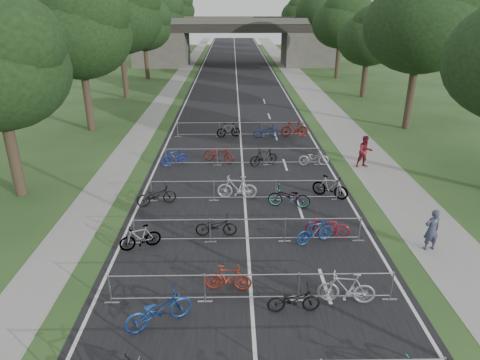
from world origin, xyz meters
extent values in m
cube|color=black|center=(0.00, 50.00, 0.01)|extent=(11.00, 140.00, 0.01)
cube|color=gray|center=(8.00, 50.00, 0.01)|extent=(3.00, 140.00, 0.01)
cube|color=gray|center=(-7.50, 50.00, 0.01)|extent=(2.00, 140.00, 0.01)
cube|color=silver|center=(0.00, 50.00, 0.00)|extent=(0.12, 140.00, 0.00)
cube|color=#47443F|center=(-11.50, 65.00, 2.50)|extent=(8.00, 8.00, 5.00)
cube|color=#47443F|center=(11.50, 65.00, 2.50)|extent=(8.00, 8.00, 5.00)
cube|color=black|center=(0.00, 65.00, 5.60)|extent=(30.00, 8.00, 1.20)
cube|color=#47443F|center=(0.00, 61.20, 6.60)|extent=(30.00, 0.40, 0.90)
cube|color=#47443F|center=(0.00, 68.80, 6.60)|extent=(30.00, 0.40, 0.90)
cylinder|color=#33261C|center=(-11.50, 16.00, 2.10)|extent=(0.56, 0.56, 4.20)
cylinder|color=#33261C|center=(-11.50, 28.00, 2.36)|extent=(0.56, 0.56, 4.72)
ellipsoid|color=black|center=(-11.50, 28.00, 6.99)|extent=(7.56, 7.56, 6.20)
sphere|color=black|center=(-10.90, 27.50, 8.50)|extent=(6.05, 6.05, 6.05)
sphere|color=black|center=(-12.00, 28.50, 6.05)|extent=(4.91, 4.91, 4.91)
cylinder|color=#33261C|center=(13.00, 28.00, 2.55)|extent=(0.56, 0.56, 5.11)
ellipsoid|color=black|center=(13.00, 28.00, 7.56)|extent=(8.18, 8.18, 6.70)
sphere|color=black|center=(13.60, 27.50, 9.20)|extent=(6.54, 6.54, 6.54)
sphere|color=black|center=(12.50, 28.50, 6.54)|extent=(5.31, 5.31, 5.31)
cylinder|color=#33261C|center=(-11.50, 40.00, 2.62)|extent=(0.56, 0.56, 5.25)
ellipsoid|color=black|center=(-11.50, 40.00, 7.77)|extent=(8.40, 8.40, 6.89)
sphere|color=black|center=(-12.00, 40.50, 6.72)|extent=(5.46, 5.46, 5.46)
cylinder|color=#33261C|center=(13.00, 40.00, 1.92)|extent=(0.56, 0.56, 3.85)
ellipsoid|color=black|center=(13.00, 40.00, 5.70)|extent=(6.16, 6.16, 5.05)
sphere|color=black|center=(13.60, 39.50, 6.93)|extent=(4.93, 4.93, 4.93)
sphere|color=black|center=(12.50, 40.50, 4.93)|extent=(4.00, 4.00, 4.00)
cylinder|color=#33261C|center=(-11.50, 52.00, 2.10)|extent=(0.56, 0.56, 4.20)
ellipsoid|color=black|center=(-11.50, 52.00, 6.22)|extent=(6.72, 6.72, 5.51)
sphere|color=black|center=(-10.90, 51.50, 7.56)|extent=(5.38, 5.38, 5.38)
sphere|color=black|center=(-12.00, 52.50, 5.38)|extent=(4.37, 4.37, 4.37)
cylinder|color=#33261C|center=(13.00, 52.00, 2.24)|extent=(0.56, 0.56, 4.48)
ellipsoid|color=black|center=(13.00, 52.00, 6.63)|extent=(7.17, 7.17, 5.88)
sphere|color=black|center=(13.60, 51.50, 8.06)|extent=(5.73, 5.73, 5.73)
sphere|color=black|center=(12.50, 52.50, 5.73)|extent=(4.66, 4.66, 4.66)
cylinder|color=#33261C|center=(-11.50, 64.00, 2.36)|extent=(0.56, 0.56, 4.72)
ellipsoid|color=black|center=(-11.50, 64.00, 6.99)|extent=(7.56, 7.56, 6.20)
sphere|color=black|center=(-10.90, 63.50, 8.50)|extent=(6.05, 6.05, 6.05)
sphere|color=black|center=(-12.00, 64.50, 6.05)|extent=(4.91, 4.91, 4.91)
cylinder|color=#33261C|center=(13.00, 64.00, 2.55)|extent=(0.56, 0.56, 5.11)
ellipsoid|color=black|center=(13.00, 64.00, 7.56)|extent=(8.18, 8.18, 6.70)
sphere|color=black|center=(13.60, 63.50, 9.20)|extent=(6.54, 6.54, 6.54)
sphere|color=black|center=(12.50, 64.50, 6.54)|extent=(5.31, 5.31, 5.31)
cylinder|color=#33261C|center=(-11.50, 76.00, 2.62)|extent=(0.56, 0.56, 5.25)
ellipsoid|color=black|center=(-11.50, 76.00, 7.77)|extent=(8.40, 8.40, 6.89)
sphere|color=black|center=(-10.90, 75.50, 9.45)|extent=(6.72, 6.72, 6.72)
sphere|color=black|center=(-12.00, 76.50, 6.72)|extent=(5.46, 5.46, 5.46)
cylinder|color=#33261C|center=(13.00, 76.00, 1.92)|extent=(0.56, 0.56, 3.85)
ellipsoid|color=black|center=(13.00, 76.00, 5.70)|extent=(6.16, 6.16, 5.05)
sphere|color=black|center=(13.60, 75.50, 6.93)|extent=(4.93, 4.93, 4.93)
sphere|color=black|center=(12.50, 76.50, 4.93)|extent=(4.00, 4.00, 4.00)
cylinder|color=#33261C|center=(-11.50, 88.00, 2.10)|extent=(0.56, 0.56, 4.20)
ellipsoid|color=black|center=(-11.50, 88.00, 6.22)|extent=(6.72, 6.72, 5.51)
sphere|color=black|center=(-10.90, 87.50, 7.56)|extent=(5.38, 5.38, 5.38)
sphere|color=black|center=(-12.00, 88.50, 5.38)|extent=(4.37, 4.37, 4.37)
cylinder|color=#33261C|center=(13.00, 88.00, 2.24)|extent=(0.56, 0.56, 4.48)
ellipsoid|color=black|center=(13.00, 88.00, 6.63)|extent=(7.17, 7.17, 5.88)
sphere|color=black|center=(13.60, 87.50, 8.06)|extent=(5.73, 5.73, 5.73)
sphere|color=black|center=(12.50, 88.50, 5.73)|extent=(4.66, 4.66, 4.66)
cylinder|color=#9A9CA2|center=(0.00, 7.20, 1.05)|extent=(9.20, 0.04, 0.04)
cylinder|color=#9A9CA2|center=(0.00, 7.20, 0.18)|extent=(9.20, 0.04, 0.04)
cylinder|color=#9A9CA2|center=(-4.60, 7.20, 0.55)|extent=(0.05, 0.05, 1.10)
cube|color=#9A9CA2|center=(-4.60, 7.20, 0.01)|extent=(0.50, 0.08, 0.03)
cylinder|color=#9A9CA2|center=(-1.53, 7.20, 0.55)|extent=(0.05, 0.05, 1.10)
cube|color=#9A9CA2|center=(-1.53, 7.20, 0.01)|extent=(0.50, 0.08, 0.03)
cylinder|color=#9A9CA2|center=(1.53, 7.20, 0.55)|extent=(0.05, 0.05, 1.10)
cube|color=#9A9CA2|center=(1.53, 7.20, 0.01)|extent=(0.50, 0.08, 0.03)
cylinder|color=#9A9CA2|center=(4.60, 7.20, 0.55)|extent=(0.05, 0.05, 1.10)
cube|color=#9A9CA2|center=(4.60, 7.20, 0.01)|extent=(0.50, 0.08, 0.03)
cylinder|color=#9A9CA2|center=(0.00, 11.00, 1.05)|extent=(9.20, 0.04, 0.04)
cylinder|color=#9A9CA2|center=(0.00, 11.00, 0.18)|extent=(9.20, 0.04, 0.04)
cylinder|color=#9A9CA2|center=(-4.60, 11.00, 0.55)|extent=(0.05, 0.05, 1.10)
cube|color=#9A9CA2|center=(-4.60, 11.00, 0.01)|extent=(0.50, 0.08, 0.03)
cylinder|color=#9A9CA2|center=(-1.53, 11.00, 0.55)|extent=(0.05, 0.05, 1.10)
cube|color=#9A9CA2|center=(-1.53, 11.00, 0.01)|extent=(0.50, 0.08, 0.03)
cylinder|color=#9A9CA2|center=(1.53, 11.00, 0.55)|extent=(0.05, 0.05, 1.10)
cube|color=#9A9CA2|center=(1.53, 11.00, 0.01)|extent=(0.50, 0.08, 0.03)
cylinder|color=#9A9CA2|center=(4.60, 11.00, 0.55)|extent=(0.05, 0.05, 1.10)
cube|color=#9A9CA2|center=(4.60, 11.00, 0.01)|extent=(0.50, 0.08, 0.03)
cylinder|color=#9A9CA2|center=(0.00, 15.00, 1.05)|extent=(9.20, 0.04, 0.04)
cylinder|color=#9A9CA2|center=(0.00, 15.00, 0.18)|extent=(9.20, 0.04, 0.04)
cylinder|color=#9A9CA2|center=(-4.60, 15.00, 0.55)|extent=(0.05, 0.05, 1.10)
cube|color=#9A9CA2|center=(-4.60, 15.00, 0.01)|extent=(0.50, 0.08, 0.03)
cylinder|color=#9A9CA2|center=(-1.53, 15.00, 0.55)|extent=(0.05, 0.05, 1.10)
cube|color=#9A9CA2|center=(-1.53, 15.00, 0.01)|extent=(0.50, 0.08, 0.03)
cylinder|color=#9A9CA2|center=(1.53, 15.00, 0.55)|extent=(0.05, 0.05, 1.10)
cube|color=#9A9CA2|center=(1.53, 15.00, 0.01)|extent=(0.50, 0.08, 0.03)
cylinder|color=#9A9CA2|center=(4.60, 15.00, 0.55)|extent=(0.05, 0.05, 1.10)
cube|color=#9A9CA2|center=(4.60, 15.00, 0.01)|extent=(0.50, 0.08, 0.03)
cylinder|color=#9A9CA2|center=(0.00, 20.00, 1.05)|extent=(9.20, 0.04, 0.04)
cylinder|color=#9A9CA2|center=(0.00, 20.00, 0.18)|extent=(9.20, 0.04, 0.04)
cylinder|color=#9A9CA2|center=(-4.60, 20.00, 0.55)|extent=(0.05, 0.05, 1.10)
cube|color=#9A9CA2|center=(-4.60, 20.00, 0.01)|extent=(0.50, 0.08, 0.03)
cylinder|color=#9A9CA2|center=(-1.53, 20.00, 0.55)|extent=(0.05, 0.05, 1.10)
cube|color=#9A9CA2|center=(-1.53, 20.00, 0.01)|extent=(0.50, 0.08, 0.03)
cylinder|color=#9A9CA2|center=(1.53, 20.00, 0.55)|extent=(0.05, 0.05, 1.10)
cube|color=#9A9CA2|center=(1.53, 20.00, 0.01)|extent=(0.50, 0.08, 0.03)
cylinder|color=#9A9CA2|center=(4.60, 20.00, 0.55)|extent=(0.05, 0.05, 1.10)
cube|color=#9A9CA2|center=(4.60, 20.00, 0.01)|extent=(0.50, 0.08, 0.03)
cylinder|color=#9A9CA2|center=(0.00, 26.00, 1.05)|extent=(9.20, 0.04, 0.04)
cylinder|color=#9A9CA2|center=(0.00, 26.00, 0.18)|extent=(9.20, 0.04, 0.04)
cylinder|color=#9A9CA2|center=(-4.60, 26.00, 0.55)|extent=(0.05, 0.05, 1.10)
cube|color=#9A9CA2|center=(-4.60, 26.00, 0.01)|extent=(0.50, 0.08, 0.03)
cylinder|color=#9A9CA2|center=(-1.53, 26.00, 0.55)|extent=(0.05, 0.05, 1.10)
cube|color=#9A9CA2|center=(-1.53, 26.00, 0.01)|extent=(0.50, 0.08, 0.03)
cylinder|color=#9A9CA2|center=(1.53, 26.00, 0.55)|extent=(0.05, 0.05, 1.10)
cube|color=#9A9CA2|center=(1.53, 26.00, 0.01)|extent=(0.50, 0.08, 0.03)
cylinder|color=#9A9CA2|center=(4.60, 26.00, 0.55)|extent=(0.05, 0.05, 1.10)
cube|color=#9A9CA2|center=(4.60, 26.00, 0.01)|extent=(0.50, 0.08, 0.03)
imported|color=navy|center=(-2.87, 6.16, 0.56)|extent=(2.23, 1.70, 1.12)
imported|color=maroon|center=(-0.78, 7.83, 0.49)|extent=(1.66, 0.59, 0.98)
imported|color=black|center=(1.31, 6.69, 0.44)|extent=(1.72, 0.67, 0.89)
imported|color=#A6A5AD|center=(3.08, 7.10, 0.56)|extent=(1.93, 0.76, 1.13)
imported|color=#9A9CA2|center=(-4.30, 10.59, 0.50)|extent=(1.72, 1.08, 1.00)
imported|color=black|center=(-1.30, 11.54, 0.46)|extent=(1.75, 0.64, 0.92)
imported|color=navy|center=(2.73, 10.87, 0.52)|extent=(1.79, 1.14, 1.05)
imported|color=maroon|center=(3.35, 11.37, 0.49)|extent=(1.94, 0.98, 0.97)
imported|color=black|center=(-4.30, 14.58, 0.50)|extent=(2.03, 1.28, 1.01)
imported|color=#ACADB4|center=(-0.38, 15.24, 0.60)|extent=(2.04, 0.71, 1.20)
imported|color=#9A9CA2|center=(2.10, 14.21, 0.53)|extent=(2.11, 1.11, 1.05)
imported|color=#9A9CA2|center=(4.30, 15.29, 0.57)|extent=(1.88, 1.45, 1.13)
imported|color=navy|center=(-4.08, 20.07, 0.52)|extent=(1.76, 1.24, 1.04)
imported|color=maroon|center=(-1.42, 20.54, 0.54)|extent=(2.17, 1.49, 1.08)
imported|color=black|center=(1.27, 19.94, 0.54)|extent=(1.86, 1.14, 1.08)
imported|color=#96989D|center=(4.30, 19.90, 0.48)|extent=(1.82, 0.64, 0.96)
imported|color=#9A9CA2|center=(-0.88, 25.87, 0.53)|extent=(1.82, 0.86, 1.05)
imported|color=navy|center=(1.84, 25.73, 0.48)|extent=(1.88, 0.75, 0.97)
imported|color=maroon|center=(3.95, 25.94, 0.60)|extent=(2.00, 0.57, 1.20)
imported|color=#33374C|center=(7.22, 10.31, 0.88)|extent=(0.69, 0.50, 1.75)
imported|color=maroon|center=(7.26, 19.56, 0.96)|extent=(1.03, 0.86, 1.92)
camera|label=1|loc=(-0.59, -4.29, 9.15)|focal=32.00mm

